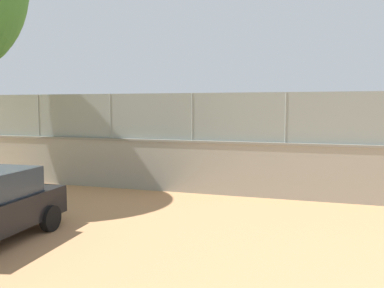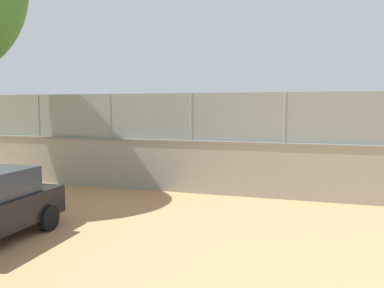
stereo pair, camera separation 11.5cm
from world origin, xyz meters
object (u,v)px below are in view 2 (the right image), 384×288
at_px(player_crossing_court, 163,141).
at_px(courtside_bench, 165,170).
at_px(player_near_wall_returning, 214,155).
at_px(sports_ball, 125,159).
at_px(player_foreground_swinging, 185,144).

relative_size(player_crossing_court, courtside_bench, 0.94).
relative_size(player_near_wall_returning, sports_ball, 15.74).
height_order(sports_ball, courtside_bench, courtside_bench).
height_order(player_foreground_swinging, courtside_bench, player_foreground_swinging).
distance_m(player_near_wall_returning, courtside_bench, 2.16).
xyz_separation_m(player_near_wall_returning, courtside_bench, (1.67, 1.27, -0.50)).
bearing_deg(player_crossing_court, sports_ball, 57.88).
xyz_separation_m(player_foreground_swinging, player_near_wall_returning, (-2.65, 4.01, -0.01)).
bearing_deg(courtside_bench, player_near_wall_returning, -142.65).
relative_size(player_crossing_court, sports_ball, 14.56).
xyz_separation_m(player_crossing_court, player_foreground_swinging, (-2.16, 2.30, 0.09)).
distance_m(player_crossing_court, player_near_wall_returning, 7.92).
height_order(player_crossing_court, player_foreground_swinging, player_foreground_swinging).
relative_size(sports_ball, courtside_bench, 0.06).
bearing_deg(courtside_bench, player_foreground_swinging, -79.51).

